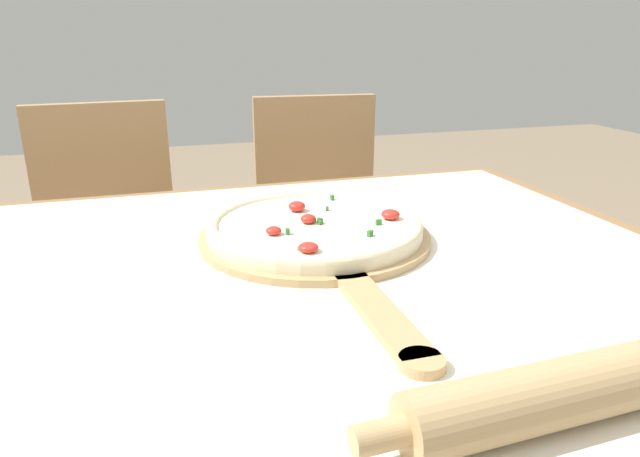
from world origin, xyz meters
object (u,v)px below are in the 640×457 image
chair_left (111,241)px  pizza (315,226)px  rolling_pin (581,387)px  pizza_peel (319,241)px  chair_right (321,221)px

chair_left → pizza: bearing=-67.9°
pizza → rolling_pin: (0.10, -0.51, 0.00)m
pizza_peel → chair_left: 0.91m
rolling_pin → chair_right: (0.14, 1.27, -0.26)m
chair_left → chair_right: size_ratio=1.00×
rolling_pin → chair_left: size_ratio=0.49×
pizza → rolling_pin: size_ratio=0.81×
pizza → chair_right: bearing=72.6°
rolling_pin → chair_left: (-0.48, 1.27, -0.26)m
pizza → chair_left: (-0.38, 0.77, -0.26)m
pizza_peel → chair_left: bearing=115.8°
rolling_pin → chair_right: size_ratio=0.49×
pizza_peel → chair_right: chair_right is taller
rolling_pin → chair_right: 1.31m
chair_left → chair_right: same height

